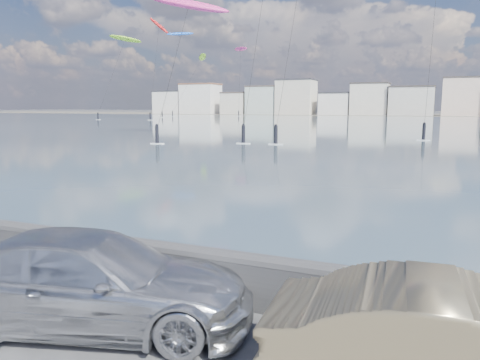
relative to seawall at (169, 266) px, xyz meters
name	(u,v)px	position (x,y,z in m)	size (l,w,h in m)	color
ground	(74,359)	(0.00, -2.70, -0.58)	(700.00, 700.00, 0.00)	#333335
bay_water	(414,125)	(0.00, 88.80, -0.58)	(500.00, 177.00, 0.00)	#3B535B
far_shore_strip	(429,115)	(0.00, 197.30, -0.57)	(500.00, 60.00, 0.00)	#4C473D
seawall	(169,266)	(0.00, 0.00, 0.00)	(400.00, 0.36, 1.08)	#28282B
far_buildings	(433,99)	(1.31, 183.30, 5.44)	(240.79, 13.26, 14.60)	white
car_silver	(93,281)	(-0.46, -1.69, 0.22)	(2.25, 5.53, 1.60)	#B5B6BC
car_champagne	(467,353)	(5.32, -1.83, 0.23)	(1.72, 4.94, 1.63)	tan
kitesurfer_1	(241,50)	(-63.74, 152.95, 23.07)	(8.35, 9.84, 24.88)	#E5338C
kitesurfer_3	(189,5)	(-24.54, 44.93, 15.32)	(10.66, 16.16, 17.94)	#E5338C
kitesurfer_5	(159,27)	(-66.43, 103.34, 24.00)	(7.75, 9.90, 28.01)	red
kitesurfer_11	(202,58)	(-79.04, 151.97, 20.87)	(8.21, 20.54, 23.15)	#8CD826
kitesurfer_12	(180,35)	(-76.39, 131.58, 26.36)	(7.87, 15.83, 28.48)	blue
kitesurfer_13	(125,40)	(-76.53, 101.89, 20.99)	(8.69, 12.61, 23.40)	#8CD826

